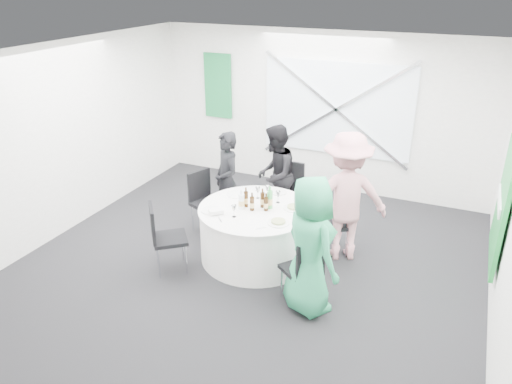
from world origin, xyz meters
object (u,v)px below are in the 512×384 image
at_px(banquet_table, 256,233).
at_px(person_man_back, 275,175).
at_px(chair_back, 288,189).
at_px(clear_water_bottle, 241,202).
at_px(person_woman_pink, 346,197).
at_px(person_woman_green, 310,246).
at_px(green_water_bottle, 270,200).
at_px(chair_back_right, 338,217).
at_px(chair_front_left, 163,233).
at_px(person_man_back_left, 227,181).
at_px(chair_back_left, 204,197).
at_px(chair_front_right, 305,266).

xyz_separation_m(banquet_table, person_man_back, (-0.18, 1.15, 0.41)).
distance_m(chair_back, clear_water_bottle, 1.31).
xyz_separation_m(person_woman_pink, person_woman_green, (-0.06, -1.33, -0.07)).
relative_size(banquet_table, person_woman_pink, 0.86).
bearing_deg(banquet_table, green_water_bottle, 24.84).
distance_m(chair_back_right, chair_front_left, 2.40).
distance_m(person_man_back_left, green_water_bottle, 1.13).
distance_m(banquet_table, chair_back_right, 1.16).
height_order(banquet_table, person_woman_pink, person_woman_pink).
relative_size(person_man_back_left, clear_water_bottle, 5.61).
xyz_separation_m(person_man_back, person_woman_pink, (1.26, -0.61, 0.11)).
relative_size(chair_back_right, person_man_back, 0.59).
height_order(chair_back, person_woman_pink, person_woman_pink).
height_order(chair_back_left, chair_front_left, chair_front_left).
xyz_separation_m(chair_back, green_water_bottle, (0.15, -1.10, 0.30)).
relative_size(chair_front_left, person_man_back, 0.60).
relative_size(chair_front_left, person_woman_green, 0.57).
xyz_separation_m(chair_back_left, chair_front_left, (0.08, -1.24, 0.01)).
xyz_separation_m(person_man_back, green_water_bottle, (0.35, -1.07, 0.09)).
distance_m(banquet_table, clear_water_bottle, 0.52).
bearing_deg(chair_back_left, chair_back_right, -62.73).
height_order(person_man_back, person_woman_green, person_woman_green).
relative_size(banquet_table, person_woman_green, 0.93).
xyz_separation_m(chair_back_right, person_woman_green, (0.03, -1.39, 0.29)).
xyz_separation_m(person_man_back, clear_water_bottle, (0.01, -1.24, 0.08)).
bearing_deg(green_water_bottle, chair_back_left, 163.06).
distance_m(chair_back_left, chair_back_right, 2.05).
distance_m(chair_back_right, chair_front_right, 1.34).
distance_m(chair_back_left, clear_water_bottle, 1.08).
relative_size(person_man_back_left, person_woman_green, 0.92).
distance_m(chair_back, person_man_back, 0.29).
relative_size(chair_back_left, chair_front_left, 0.99).
distance_m(banquet_table, chair_front_left, 1.27).
bearing_deg(person_man_back, chair_back, 89.22).
bearing_deg(chair_back, chair_front_left, -115.94).
distance_m(chair_back_right, person_woman_pink, 0.37).
height_order(person_woman_green, green_water_bottle, person_woman_green).
distance_m(person_man_back, person_woman_pink, 1.41).
bearing_deg(person_woman_green, banquet_table, 0.00).
distance_m(chair_back_right, clear_water_bottle, 1.38).
relative_size(person_man_back, green_water_bottle, 5.07).
xyz_separation_m(chair_back_right, chair_front_left, (-1.96, -1.39, 0.01)).
distance_m(chair_front_left, person_woman_green, 2.01).
bearing_deg(person_woman_pink, green_water_bottle, 0.32).
relative_size(chair_front_right, person_man_back_left, 0.58).
relative_size(chair_front_left, green_water_bottle, 3.05).
distance_m(person_woman_green, green_water_bottle, 1.21).
height_order(chair_back, chair_back_right, chair_back).
xyz_separation_m(chair_back_right, chair_front_right, (-0.03, -1.34, -0.03)).
height_order(banquet_table, chair_back_right, chair_back_right).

